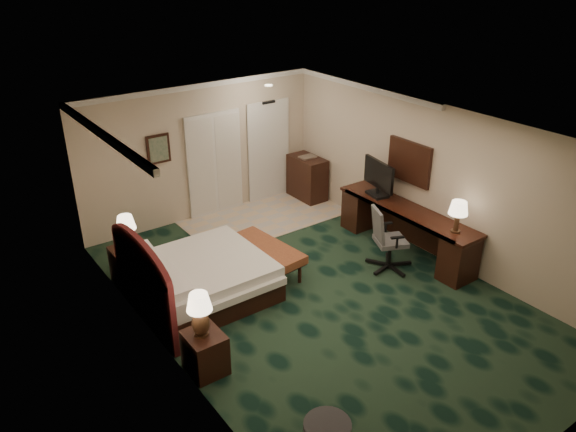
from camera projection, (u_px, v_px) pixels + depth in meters
floor at (320, 297)px, 8.83m from camera, size 5.00×7.50×0.00m
ceiling at (324, 132)px, 7.66m from camera, size 5.00×7.50×0.00m
wall_back at (202, 152)px, 10.99m from camera, size 5.00×0.00×2.70m
wall_front at (562, 356)px, 5.51m from camera, size 5.00×0.00×2.70m
wall_left at (164, 272)px, 6.93m from camera, size 0.00×7.50×2.70m
wall_right at (436, 182)px, 9.56m from camera, size 0.00×7.50×2.70m
crown_molding at (324, 135)px, 7.68m from camera, size 5.00×7.50×0.10m
tile_patch at (265, 217)px, 11.42m from camera, size 3.20×1.70×0.01m
headboard at (143, 280)px, 7.97m from camera, size 0.12×2.00×1.40m
entry_door at (268, 152)px, 11.91m from camera, size 1.02×0.06×2.18m
closet_doors at (215, 164)px, 11.22m from camera, size 1.20×0.06×2.10m
wall_art at (158, 149)px, 10.37m from camera, size 0.45×0.06×0.55m
wall_mirror at (409, 162)px, 9.89m from camera, size 0.05×0.95×0.75m
bed at (203, 279)px, 8.75m from camera, size 1.91×1.77×0.61m
nightstand_near at (205, 352)px, 7.19m from camera, size 0.45×0.52×0.57m
nightstand_far at (129, 266)px, 9.10m from camera, size 0.49×0.56×0.61m
lamp_near at (200, 315)px, 6.94m from camera, size 0.35×0.35×0.61m
lamp_far at (127, 233)px, 8.83m from camera, size 0.40×0.40×0.59m
bed_bench at (268, 257)px, 9.47m from camera, size 0.64×1.48×0.49m
desk at (405, 230)px, 10.00m from camera, size 0.62×2.88×0.83m
tv at (378, 179)px, 10.21m from camera, size 0.23×0.86×0.67m
desk_lamp at (457, 217)px, 8.92m from camera, size 0.40×0.40×0.55m
desk_chair at (391, 238)px, 9.41m from camera, size 0.85×0.83×1.12m
minibar at (307, 178)px, 12.13m from camera, size 0.49×0.88×0.93m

